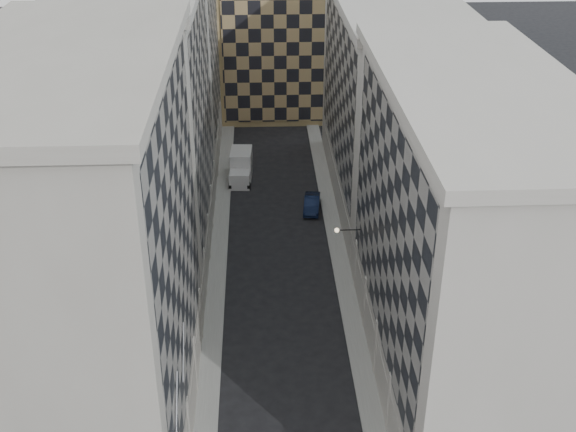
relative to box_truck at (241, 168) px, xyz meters
name	(u,v)px	position (x,y,z in m)	size (l,w,h in m)	color
sidewalk_west	(218,260)	(-1.80, -16.24, -1.20)	(1.50, 100.00, 0.15)	gray
sidewalk_east	(339,257)	(8.70, -16.24, -1.20)	(1.50, 100.00, 0.15)	gray
bldg_left_a	(92,265)	(-7.43, -35.24, 10.55)	(10.80, 22.80, 23.70)	gray
bldg_left_b	(145,126)	(-7.43, -13.24, 10.05)	(10.80, 22.80, 22.70)	gray
bldg_left_c	(171,56)	(-7.43, 8.76, 9.55)	(10.80, 22.80, 21.70)	gray
bldg_right_a	(461,242)	(14.33, -31.24, 9.04)	(10.80, 26.80, 20.70)	#ABA89D
bldg_right_b	(388,102)	(14.34, -4.24, 8.57)	(10.80, 28.80, 19.70)	#ABA89D
tan_block	(284,36)	(5.45, 21.66, 8.16)	(16.80, 14.80, 18.80)	tan
flagpoles_left	(180,377)	(-2.45, -40.24, 6.72)	(0.10, 6.33, 2.33)	gray
bracket_lamp	(339,230)	(7.82, -22.24, 4.92)	(1.98, 0.36, 0.36)	black
box_truck	(241,168)	(0.00, 0.00, 0.00)	(2.47, 5.46, 2.94)	silver
dark_car	(312,204)	(6.95, -7.37, -0.59)	(1.46, 4.20, 1.38)	#0E1833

